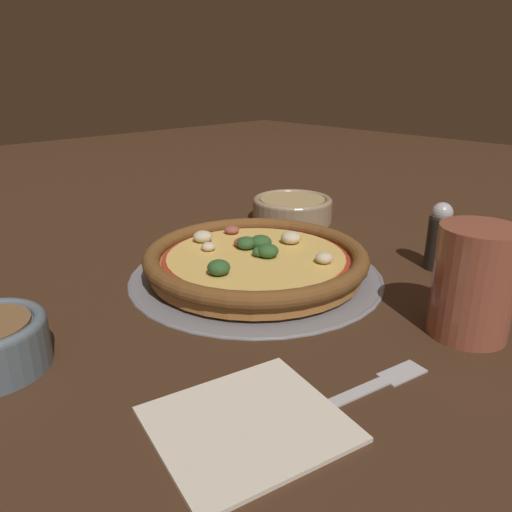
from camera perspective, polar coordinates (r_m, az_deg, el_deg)
The scene contains 8 objects.
ground_plane at distance 0.67m, azimuth 0.00°, elevation -2.35°, with size 3.00×3.00×0.00m, color #3D2616.
pizza_tray at distance 0.67m, azimuth 0.00°, elevation -2.09°, with size 0.34×0.34×0.01m.
pizza at distance 0.67m, azimuth -0.02°, elevation -0.35°, with size 0.30×0.30×0.04m.
bowl_near at distance 0.92m, azimuth 4.18°, elevation 5.51°, with size 0.14×0.14×0.04m.
drinking_cup at distance 0.56m, azimuth 23.64°, elevation -2.74°, with size 0.08×0.08×0.12m.
napkin at distance 0.41m, azimuth -0.97°, elevation -18.42°, with size 0.17×0.16×0.01m.
fork at distance 0.46m, azimuth 11.63°, elevation -14.92°, with size 0.18×0.05×0.00m.
pepper_shaker at distance 0.73m, azimuth 20.18°, elevation 2.14°, with size 0.03×0.03×0.10m.
Camera 1 is at (0.43, 0.45, 0.27)m, focal length 35.00 mm.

